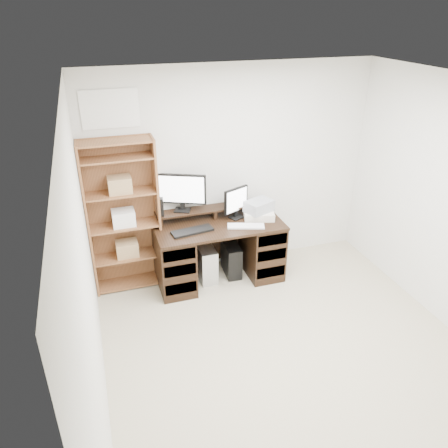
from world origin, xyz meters
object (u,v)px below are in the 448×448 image
tower_silver (206,262)px  bookshelf (123,215)px  monitor_small (236,202)px  desk (219,250)px  tower_black (231,259)px  monitor_wide (182,191)px  printer (259,215)px

tower_silver → bookshelf: bearing=170.5°
monitor_small → desk: bearing=178.6°
tower_silver → bookshelf: 1.16m
tower_silver → tower_black: 0.33m
desk → monitor_small: size_ratio=3.95×
monitor_wide → monitor_small: 0.65m
tower_silver → tower_black: (0.33, -0.00, -0.02)m
printer → tower_black: (-0.32, 0.06, -0.59)m
desk → printer: size_ratio=4.24×
tower_silver → tower_black: bearing=-0.1°
monitor_small → tower_silver: bearing=162.3°
tower_silver → bookshelf: size_ratio=0.24×
monitor_wide → tower_silver: 0.95m
monitor_wide → monitor_small: monitor_wide is taller
monitor_wide → bookshelf: bookshelf is taller
desk → monitor_wide: (-0.37, 0.25, 0.73)m
desk → tower_black: desk is taller
desk → tower_silver: bearing=157.9°
monitor_small → printer: size_ratio=1.07×
tower_black → bookshelf: size_ratio=0.23×
monitor_wide → tower_silver: size_ratio=1.21×
desk → bookshelf: (-1.06, 0.21, 0.53)m
monitor_small → tower_silver: monitor_small is taller
tower_silver → desk: bearing=-22.0°
printer → monitor_wide: bearing=179.4°
printer → tower_silver: 0.87m
printer → bookshelf: bearing=-172.7°
monitor_wide → monitor_small: (0.62, -0.14, -0.16)m
monitor_wide → tower_black: size_ratio=1.28×
printer → desk: bearing=-164.6°
bookshelf → tower_silver: bearing=-9.5°
desk → tower_black: bearing=18.2°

